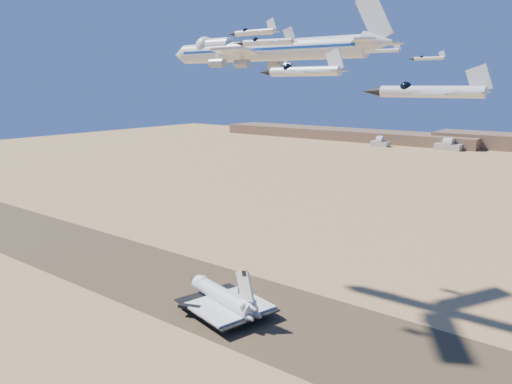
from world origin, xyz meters
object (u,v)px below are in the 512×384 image
Objects in this scene: crew_b at (231,323)px; chase_jet_a at (254,32)px; crew_a at (230,327)px; shuttle at (222,298)px; carrier_747 at (259,51)px; chase_jet_c at (302,71)px; chase_jet_f at (428,58)px; chase_jet_b at (266,42)px; crew_c at (219,326)px; chase_jet_d at (428,91)px; chase_jet_e at (382,51)px.

chase_jet_a reaches higher than crew_b.
crew_a is 0.12× the size of chase_jet_a.
crew_a is at bearing -23.75° from shuttle.
carrier_747 is 102.31m from chase_jet_c.
chase_jet_f is at bearing 89.91° from chase_jet_a.
chase_jet_b is (45.29, -56.58, -2.82)m from carrier_747.
chase_jet_f is (35.59, 68.62, -0.86)m from carrier_747.
chase_jet_a reaches higher than crew_c.
chase_jet_d is at bearing -44.21° from carrier_747.
chase_jet_c is 1.03× the size of chase_jet_d.
shuttle is 2.73× the size of chase_jet_a.
crew_b is 0.11× the size of chase_jet_f.
chase_jet_a is (31.69, -22.99, 84.06)m from shuttle.
carrier_747 reaches higher than chase_jet_f.
shuttle is 2.75× the size of chase_jet_b.
chase_jet_b is (43.20, -33.46, 80.60)m from shuttle.
chase_jet_b is 51.45m from chase_jet_d.
chase_jet_f is (1.81, 114.73, -1.50)m from chase_jet_a.
chase_jet_b is 0.93× the size of chase_jet_d.
chase_jet_b is 30.35m from chase_jet_c.
chase_jet_c is (21.75, -20.12, -6.59)m from chase_jet_b.
crew_b is 121.73m from chase_jet_e.
chase_jet_f is (33.50, 91.74, 82.56)m from shuttle.
chase_jet_b is 125.59m from chase_jet_f.
crew_b is 0.12× the size of chase_jet_a.
chase_jet_f is at bearing 43.94° from chase_jet_e.
chase_jet_f is at bearing -88.47° from crew_c.
chase_jet_e reaches higher than chase_jet_d.
crew_b is at bearing 143.57° from chase_jet_d.
chase_jet_a is at bearing 144.43° from chase_jet_d.
chase_jet_e is at bearing 112.54° from chase_jet_c.
chase_jet_f reaches higher than chase_jet_d.
chase_jet_e is (-11.43, 98.45, 1.23)m from chase_jet_a.
crew_c is at bearing -40.21° from shuttle.
chase_jet_c is at bearing -49.99° from carrier_747.
chase_jet_c is 148.94m from chase_jet_f.
chase_jet_c is (67.04, -76.70, -9.41)m from carrier_747.
chase_jet_d is (86.48, -59.67, 71.22)m from shuttle.
crew_c is 106.51m from chase_jet_c.
crew_c is 136.30m from chase_jet_f.
crew_a reaches higher than crew_b.
chase_jet_c is 137.03m from chase_jet_e.
chase_jet_a is (22.49, -16.75, 88.34)m from crew_b.
crew_b is 133.16m from chase_jet_f.
shuttle is at bearing -111.97° from chase_jet_e.
chase_jet_a reaches higher than chase_jet_f.
chase_jet_d is 151.13m from chase_jet_e.
shuttle is 13.83m from crew_a.
shuttle is 115.66m from chase_jet_e.
chase_jet_e is at bearing 65.73° from carrier_747.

